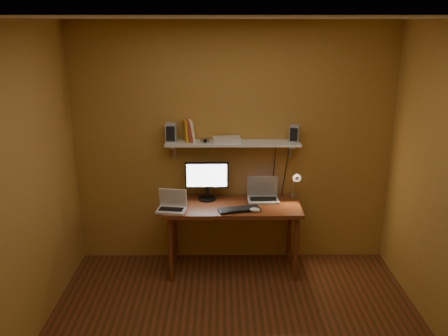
{
  "coord_description": "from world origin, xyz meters",
  "views": [
    {
      "loc": [
        -0.13,
        -3.31,
        2.58
      ],
      "look_at": [
        -0.1,
        1.18,
        1.18
      ],
      "focal_mm": 38.0,
      "sensor_mm": 36.0,
      "label": 1
    }
  ],
  "objects_px": {
    "keyboard": "(239,210)",
    "shelf_camera": "(205,140)",
    "wall_shelf": "(233,143)",
    "speaker_right": "(294,134)",
    "mouse": "(255,210)",
    "monitor": "(207,179)",
    "router": "(227,140)",
    "laptop": "(263,194)",
    "desk": "(233,212)",
    "netbook": "(172,204)",
    "desk_lamp": "(295,182)",
    "speaker_left": "(171,133)"
  },
  "relations": [
    {
      "from": "keyboard",
      "to": "laptop",
      "type": "bearing_deg",
      "value": 36.81
    },
    {
      "from": "netbook",
      "to": "keyboard",
      "type": "bearing_deg",
      "value": 6.74
    },
    {
      "from": "wall_shelf",
      "to": "mouse",
      "type": "xyz_separation_m",
      "value": [
        0.22,
        -0.38,
        -0.59
      ]
    },
    {
      "from": "desk",
      "to": "speaker_right",
      "type": "height_order",
      "value": "speaker_right"
    },
    {
      "from": "desk",
      "to": "netbook",
      "type": "bearing_deg",
      "value": -167.91
    },
    {
      "from": "monitor",
      "to": "router",
      "type": "bearing_deg",
      "value": 10.07
    },
    {
      "from": "mouse",
      "to": "wall_shelf",
      "type": "bearing_deg",
      "value": 130.46
    },
    {
      "from": "speaker_right",
      "to": "desk_lamp",
      "type": "bearing_deg",
      "value": -58.41
    },
    {
      "from": "speaker_right",
      "to": "shelf_camera",
      "type": "xyz_separation_m",
      "value": [
        -0.92,
        -0.06,
        -0.06
      ]
    },
    {
      "from": "speaker_left",
      "to": "speaker_right",
      "type": "xyz_separation_m",
      "value": [
        1.28,
        -0.0,
        -0.01
      ]
    },
    {
      "from": "shelf_camera",
      "to": "laptop",
      "type": "bearing_deg",
      "value": 1.51
    },
    {
      "from": "desk",
      "to": "wall_shelf",
      "type": "height_order",
      "value": "wall_shelf"
    },
    {
      "from": "monitor",
      "to": "router",
      "type": "xyz_separation_m",
      "value": [
        0.21,
        0.04,
        0.42
      ]
    },
    {
      "from": "desk_lamp",
      "to": "mouse",
      "type": "bearing_deg",
      "value": -144.76
    },
    {
      "from": "monitor",
      "to": "shelf_camera",
      "type": "xyz_separation_m",
      "value": [
        -0.01,
        -0.02,
        0.42
      ]
    },
    {
      "from": "speaker_left",
      "to": "speaker_right",
      "type": "bearing_deg",
      "value": 0.82
    },
    {
      "from": "wall_shelf",
      "to": "laptop",
      "type": "xyz_separation_m",
      "value": [
        0.32,
        -0.04,
        -0.54
      ]
    },
    {
      "from": "keyboard",
      "to": "speaker_left",
      "type": "xyz_separation_m",
      "value": [
        -0.7,
        0.36,
        0.71
      ]
    },
    {
      "from": "laptop",
      "to": "desk_lamp",
      "type": "xyz_separation_m",
      "value": [
        0.34,
        -0.03,
        0.14
      ]
    },
    {
      "from": "monitor",
      "to": "keyboard",
      "type": "bearing_deg",
      "value": -43.82
    },
    {
      "from": "desk",
      "to": "speaker_right",
      "type": "distance_m",
      "value": 1.04
    },
    {
      "from": "keyboard",
      "to": "speaker_left",
      "type": "height_order",
      "value": "speaker_left"
    },
    {
      "from": "mouse",
      "to": "desk_lamp",
      "type": "bearing_deg",
      "value": 46.3
    },
    {
      "from": "wall_shelf",
      "to": "speaker_right",
      "type": "xyz_separation_m",
      "value": [
        0.64,
        0.01,
        0.1
      ]
    },
    {
      "from": "speaker_left",
      "to": "netbook",
      "type": "bearing_deg",
      "value": -85.54
    },
    {
      "from": "wall_shelf",
      "to": "mouse",
      "type": "bearing_deg",
      "value": -60.61
    },
    {
      "from": "laptop",
      "to": "router",
      "type": "xyz_separation_m",
      "value": [
        -0.39,
        0.04,
        0.58
      ]
    },
    {
      "from": "keyboard",
      "to": "mouse",
      "type": "height_order",
      "value": "mouse"
    },
    {
      "from": "wall_shelf",
      "to": "shelf_camera",
      "type": "bearing_deg",
      "value": -169.0
    },
    {
      "from": "laptop",
      "to": "shelf_camera",
      "type": "distance_m",
      "value": 0.85
    },
    {
      "from": "desk_lamp",
      "to": "speaker_left",
      "type": "relative_size",
      "value": 1.88
    },
    {
      "from": "desk",
      "to": "netbook",
      "type": "distance_m",
      "value": 0.65
    },
    {
      "from": "mouse",
      "to": "shelf_camera",
      "type": "relative_size",
      "value": 1.09
    },
    {
      "from": "wall_shelf",
      "to": "netbook",
      "type": "bearing_deg",
      "value": -152.19
    },
    {
      "from": "keyboard",
      "to": "shelf_camera",
      "type": "distance_m",
      "value": 0.79
    },
    {
      "from": "desk",
      "to": "keyboard",
      "type": "relative_size",
      "value": 3.34
    },
    {
      "from": "netbook",
      "to": "shelf_camera",
      "type": "height_order",
      "value": "shelf_camera"
    },
    {
      "from": "keyboard",
      "to": "wall_shelf",
      "type": "bearing_deg",
      "value": 86.68
    },
    {
      "from": "laptop",
      "to": "desk",
      "type": "bearing_deg",
      "value": -155.9
    },
    {
      "from": "shelf_camera",
      "to": "monitor",
      "type": "bearing_deg",
      "value": 58.98
    },
    {
      "from": "wall_shelf",
      "to": "router",
      "type": "relative_size",
      "value": 4.91
    },
    {
      "from": "wall_shelf",
      "to": "speaker_left",
      "type": "xyz_separation_m",
      "value": [
        -0.64,
        0.01,
        0.12
      ]
    },
    {
      "from": "desk_lamp",
      "to": "router",
      "type": "height_order",
      "value": "router"
    },
    {
      "from": "monitor",
      "to": "laptop",
      "type": "distance_m",
      "value": 0.62
    },
    {
      "from": "laptop",
      "to": "mouse",
      "type": "xyz_separation_m",
      "value": [
        -0.11,
        -0.34,
        -0.05
      ]
    },
    {
      "from": "mouse",
      "to": "router",
      "type": "bearing_deg",
      "value": 136.99
    },
    {
      "from": "desk",
      "to": "monitor",
      "type": "bearing_deg",
      "value": 149.96
    },
    {
      "from": "keyboard",
      "to": "desk_lamp",
      "type": "bearing_deg",
      "value": 12.28
    },
    {
      "from": "netbook",
      "to": "mouse",
      "type": "height_order",
      "value": "netbook"
    },
    {
      "from": "wall_shelf",
      "to": "netbook",
      "type": "distance_m",
      "value": 0.89
    }
  ]
}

